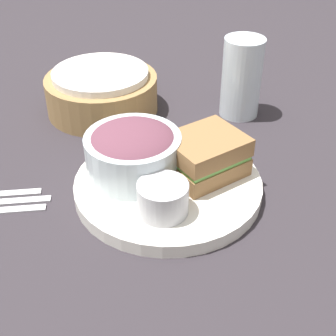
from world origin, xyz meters
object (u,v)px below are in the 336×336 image
(salad_bowl, at_px, (133,150))
(bread_basket, at_px, (102,92))
(sandwich, at_px, (206,156))
(dressing_cup, at_px, (163,198))
(drink_glass, at_px, (242,78))
(plate, at_px, (168,185))

(salad_bowl, distance_m, bread_basket, 0.23)
(sandwich, relative_size, salad_bowl, 0.90)
(dressing_cup, distance_m, bread_basket, 0.32)
(sandwich, xyz_separation_m, dressing_cup, (-0.08, -0.06, -0.01))
(sandwich, distance_m, dressing_cup, 0.10)
(sandwich, height_order, drink_glass, drink_glass)
(drink_glass, bearing_deg, dressing_cup, -134.08)
(plate, height_order, sandwich, sandwich)
(dressing_cup, height_order, drink_glass, drink_glass)
(plate, distance_m, dressing_cup, 0.07)
(sandwich, bearing_deg, plate, 178.07)
(bread_basket, bearing_deg, plate, -83.26)
(sandwich, bearing_deg, bread_basket, 107.92)
(salad_bowl, distance_m, dressing_cup, 0.09)
(dressing_cup, xyz_separation_m, drink_glass, (0.22, 0.23, 0.03))
(dressing_cup, bearing_deg, plate, 64.78)
(plate, bearing_deg, salad_bowl, 140.16)
(plate, xyz_separation_m, salad_bowl, (-0.04, 0.03, 0.05))
(salad_bowl, bearing_deg, sandwich, -20.20)
(plate, distance_m, salad_bowl, 0.07)
(sandwich, bearing_deg, drink_glass, 50.85)
(dressing_cup, relative_size, drink_glass, 0.47)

